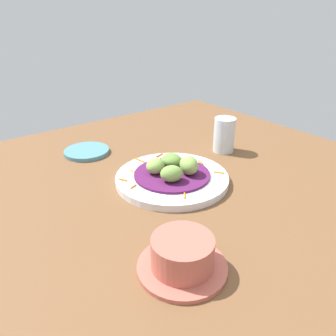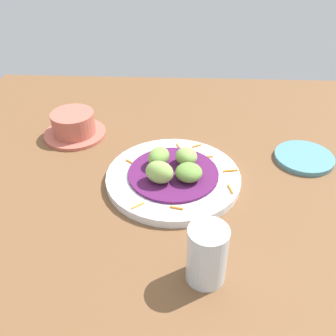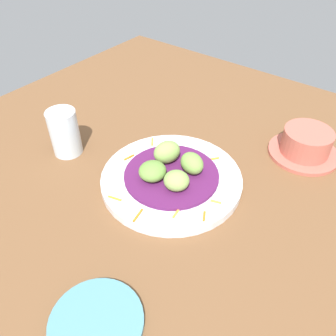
{
  "view_description": "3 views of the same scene",
  "coord_description": "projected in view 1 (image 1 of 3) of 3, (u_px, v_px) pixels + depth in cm",
  "views": [
    {
      "loc": [
        54.59,
        -46.0,
        40.46
      ],
      "look_at": [
        -0.14,
        -4.0,
        6.53
      ],
      "focal_mm": 35.34,
      "sensor_mm": 36.0,
      "label": 1
    },
    {
      "loc": [
        -2.75,
        60.29,
        50.97
      ],
      "look_at": [
        0.02,
        -0.57,
        6.45
      ],
      "focal_mm": 41.38,
      "sensor_mm": 36.0,
      "label": 2
    },
    {
      "loc": [
        -40.82,
        -31.94,
        48.8
      ],
      "look_at": [
        -1.77,
        -1.91,
        6.16
      ],
      "focal_mm": 37.16,
      "sensor_mm": 36.0,
      "label": 3
    }
  ],
  "objects": [
    {
      "name": "main_plate",
      "position": [
        172.0,
        178.0,
        0.8
      ],
      "size": [
        27.3,
        27.3,
        1.69
      ],
      "primitive_type": "cylinder",
      "color": "silver",
      "rests_on": "table_surface"
    },
    {
      "name": "guac_scoop_center",
      "position": [
        172.0,
        174.0,
        0.75
      ],
      "size": [
        5.95,
        6.47,
        3.81
      ],
      "primitive_type": "ellipsoid",
      "rotation": [
        0.0,
        0.0,
        5.83
      ],
      "color": "#759E47",
      "rests_on": "cabbage_bed"
    },
    {
      "name": "guac_scoop_left",
      "position": [
        155.0,
        166.0,
        0.79
      ],
      "size": [
        6.21,
        6.32,
        3.65
      ],
      "primitive_type": "ellipsoid",
      "rotation": [
        0.0,
        0.0,
        5.28
      ],
      "color": "#84A851",
      "rests_on": "cabbage_bed"
    },
    {
      "name": "cabbage_bed",
      "position": [
        172.0,
        174.0,
        0.8
      ],
      "size": [
        18.33,
        18.33,
        0.59
      ],
      "primitive_type": "cylinder",
      "color": "#51194C",
      "rests_on": "main_plate"
    },
    {
      "name": "carrot_garnish",
      "position": [
        164.0,
        171.0,
        0.81
      ],
      "size": [
        23.52,
        22.33,
        0.4
      ],
      "color": "orange",
      "rests_on": "main_plate"
    },
    {
      "name": "terracotta_bowl",
      "position": [
        182.0,
        256.0,
        0.53
      ],
      "size": [
        14.75,
        14.75,
        5.95
      ],
      "color": "#B75B4C",
      "rests_on": "table_surface"
    },
    {
      "name": "water_glass",
      "position": [
        224.0,
        135.0,
        0.95
      ],
      "size": [
        6.1,
        6.1,
        9.97
      ],
      "primitive_type": "cylinder",
      "color": "silver",
      "rests_on": "table_surface"
    },
    {
      "name": "guac_scoop_right",
      "position": [
        189.0,
        165.0,
        0.78
      ],
      "size": [
        6.64,
        5.86,
        4.43
      ],
      "primitive_type": "ellipsoid",
      "rotation": [
        0.0,
        0.0,
        5.95
      ],
      "color": "#84A851",
      "rests_on": "cabbage_bed"
    },
    {
      "name": "table_surface",
      "position": [
        181.0,
        184.0,
        0.81
      ],
      "size": [
        110.0,
        110.0,
        2.0
      ],
      "primitive_type": "cube",
      "color": "brown",
      "rests_on": "ground"
    },
    {
      "name": "guac_scoop_back",
      "position": [
        173.0,
        160.0,
        0.82
      ],
      "size": [
        5.72,
        5.57,
        3.33
      ],
      "primitive_type": "ellipsoid",
      "rotation": [
        0.0,
        0.0,
        1.48
      ],
      "color": "olive",
      "rests_on": "cabbage_bed"
    },
    {
      "name": "side_plate_small",
      "position": [
        87.0,
        151.0,
        0.96
      ],
      "size": [
        12.85,
        12.85,
        1.12
      ],
      "primitive_type": "cylinder",
      "color": "teal",
      "rests_on": "table_surface"
    }
  ]
}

